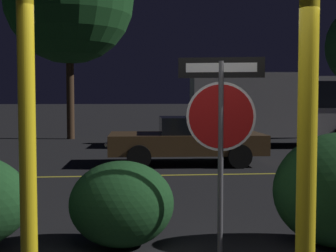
% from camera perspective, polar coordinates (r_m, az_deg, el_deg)
% --- Properties ---
extents(road_center_stripe, '(35.08, 0.12, 0.01)m').
position_cam_1_polar(road_center_stripe, '(10.58, -2.63, -6.04)').
color(road_center_stripe, gold).
rests_on(road_center_stripe, ground_plane).
extents(stop_sign, '(0.91, 0.22, 2.18)m').
position_cam_1_polar(stop_sign, '(5.11, 6.46, 1.24)').
color(stop_sign, '#4C4C51').
rests_on(stop_sign, ground_plane).
extents(yellow_pole_left, '(0.14, 0.14, 3.23)m').
position_cam_1_polar(yellow_pole_left, '(4.00, -16.82, 1.41)').
color(yellow_pole_left, yellow).
rests_on(yellow_pole_left, ground_plane).
extents(yellow_pole_right, '(0.17, 0.17, 3.52)m').
position_cam_1_polar(yellow_pole_right, '(4.15, 16.68, 3.50)').
color(yellow_pole_right, yellow).
rests_on(yellow_pole_right, ground_plane).
extents(hedge_bush_2, '(1.23, 0.96, 1.01)m').
position_cam_1_polar(hedge_bush_2, '(5.57, -5.67, -9.44)').
color(hedge_bush_2, '#19421E').
rests_on(hedge_bush_2, ground_plane).
extents(passing_car_2, '(4.16, 2.00, 1.25)m').
position_cam_1_polar(passing_car_2, '(12.36, 2.34, -1.68)').
color(passing_car_2, brown).
rests_on(passing_car_2, ground_plane).
extents(delivery_truck, '(6.58, 2.66, 2.61)m').
position_cam_1_polar(delivery_truck, '(17.40, 14.18, 2.55)').
color(delivery_truck, silver).
rests_on(delivery_truck, ground_plane).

